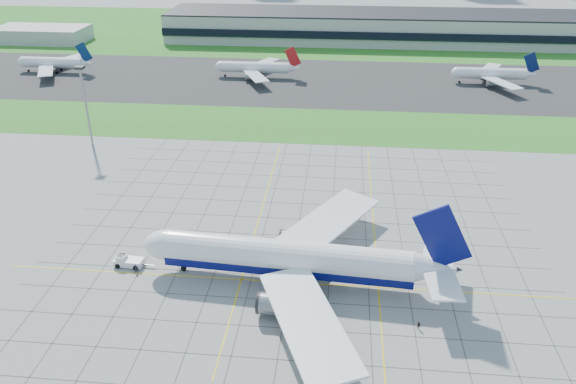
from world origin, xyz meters
name	(u,v)px	position (x,y,z in m)	size (l,w,h in m)	color
ground	(291,277)	(0.00, 0.00, 0.00)	(1400.00, 1400.00, 0.00)	gray
grass_median	(315,125)	(0.00, 90.00, 0.02)	(700.00, 35.00, 0.04)	#316F1F
asphalt_taxiway	(321,81)	(0.00, 145.00, 0.03)	(700.00, 75.00, 0.04)	#383838
grass_far	(329,31)	(0.00, 255.00, 0.02)	(700.00, 145.00, 0.04)	#316F1F
apron_markings	(297,248)	(0.43, 11.09, 0.02)	(120.00, 130.00, 0.03)	#474744
terminal	(400,27)	(40.00, 229.87, 7.89)	(260.00, 43.00, 15.80)	#B7B7B2
service_block	(42,34)	(-160.00, 210.00, 4.00)	(50.00, 25.00, 8.00)	#B7B7B2
light_mast	(84,97)	(-70.00, 65.00, 16.18)	(2.50, 2.50, 25.60)	gray
airliner	(290,258)	(-0.01, -1.61, 5.64)	(65.56, 66.24, 20.63)	white
pushback_tug	(128,261)	(-35.07, 0.68, 1.09)	(8.91, 3.47, 2.46)	white
crew_near	(136,268)	(-32.44, -1.63, 0.96)	(0.70, 0.46, 1.91)	black
crew_far	(419,326)	(24.67, -13.90, 0.80)	(0.78, 0.61, 1.60)	black
distant_jet_0	(54,63)	(-122.73, 148.28, 4.48)	(33.47, 42.66, 14.08)	white
distant_jet_1	(256,67)	(-29.41, 148.82, 4.48)	(35.97, 42.66, 14.08)	white
distant_jet_2	(492,74)	(72.83, 148.57, 4.48)	(33.93, 42.66, 14.08)	white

